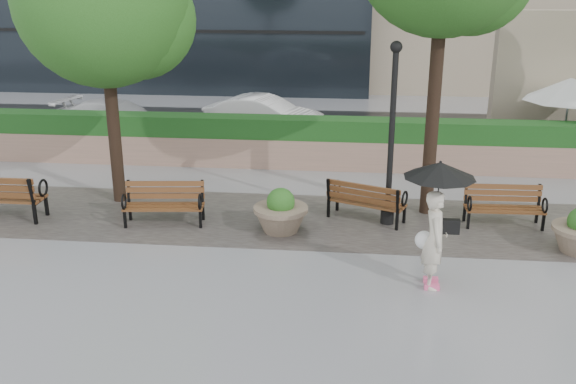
# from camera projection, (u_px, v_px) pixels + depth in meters

# --- Properties ---
(ground) EXTENTS (100.00, 100.00, 0.00)m
(ground) POSITION_uv_depth(u_px,v_px,m) (324.00, 286.00, 10.83)
(ground) COLOR gray
(ground) RESTS_ON ground
(cobble_strip) EXTENTS (28.00, 3.20, 0.01)m
(cobble_strip) POSITION_uv_depth(u_px,v_px,m) (331.00, 221.00, 13.65)
(cobble_strip) COLOR #383330
(cobble_strip) RESTS_ON ground
(hedge_wall) EXTENTS (24.00, 0.80, 1.35)m
(hedge_wall) POSITION_uv_depth(u_px,v_px,m) (338.00, 144.00, 17.20)
(hedge_wall) COLOR #A67E6B
(hedge_wall) RESTS_ON ground
(asphalt_street) EXTENTS (40.00, 7.00, 0.00)m
(asphalt_street) POSITION_uv_depth(u_px,v_px,m) (341.00, 133.00, 21.18)
(asphalt_street) COLOR black
(asphalt_street) RESTS_ON ground
(bench_0) EXTENTS (1.89, 0.75, 1.01)m
(bench_0) POSITION_uv_depth(u_px,v_px,m) (0.00, 205.00, 13.71)
(bench_0) COLOR brown
(bench_0) RESTS_ON ground
(bench_1) EXTENTS (1.70, 0.83, 0.88)m
(bench_1) POSITION_uv_depth(u_px,v_px,m) (165.00, 212.00, 13.42)
(bench_1) COLOR brown
(bench_1) RESTS_ON ground
(bench_2) EXTENTS (1.74, 1.23, 0.88)m
(bench_2) POSITION_uv_depth(u_px,v_px,m) (366.00, 209.00, 13.62)
(bench_2) COLOR brown
(bench_2) RESTS_ON ground
(bench_3) EXTENTS (1.61, 0.68, 0.85)m
(bench_3) POSITION_uv_depth(u_px,v_px,m) (503.00, 215.00, 13.32)
(bench_3) COLOR brown
(bench_3) RESTS_ON ground
(planter_left) EXTENTS (1.11, 1.11, 0.93)m
(planter_left) POSITION_uv_depth(u_px,v_px,m) (281.00, 215.00, 13.01)
(planter_left) COLOR #7F6B56
(planter_left) RESTS_ON ground
(lamppost) EXTENTS (0.28, 0.28, 3.78)m
(lamppost) POSITION_uv_depth(u_px,v_px,m) (391.00, 148.00, 13.00)
(lamppost) COLOR black
(lamppost) RESTS_ON ground
(tree_0) EXTENTS (3.72, 3.67, 6.31)m
(tree_0) POSITION_uv_depth(u_px,v_px,m) (111.00, 6.00, 13.54)
(tree_0) COLOR black
(tree_0) RESTS_ON ground
(patio_umb_white) EXTENTS (2.50, 2.50, 2.30)m
(patio_umb_white) POSITION_uv_depth(u_px,v_px,m) (570.00, 90.00, 17.43)
(patio_umb_white) COLOR black
(patio_umb_white) RESTS_ON ground
(car_left) EXTENTS (4.38, 2.58, 1.19)m
(car_left) POSITION_uv_depth(u_px,v_px,m) (118.00, 120.00, 20.32)
(car_left) COLOR silver
(car_left) RESTS_ON ground
(car_right) EXTENTS (4.06, 2.24, 1.27)m
(car_right) POSITION_uv_depth(u_px,v_px,m) (264.00, 116.00, 20.63)
(car_right) COLOR silver
(car_right) RESTS_ON ground
(pedestrian) EXTENTS (1.17, 1.17, 2.15)m
(pedestrian) POSITION_uv_depth(u_px,v_px,m) (437.00, 213.00, 10.46)
(pedestrian) COLOR beige
(pedestrian) RESTS_ON ground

